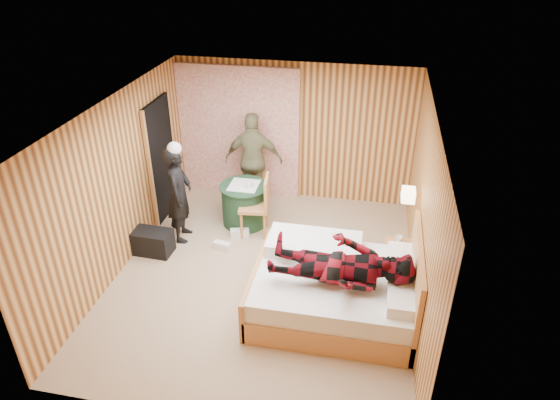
% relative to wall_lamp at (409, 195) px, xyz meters
% --- Properties ---
extents(floor, '(4.20, 5.00, 0.01)m').
position_rel_wall_lamp_xyz_m(floor, '(-1.92, -0.45, -1.30)').
color(floor, tan).
rests_on(floor, ground).
extents(ceiling, '(4.20, 5.00, 0.01)m').
position_rel_wall_lamp_xyz_m(ceiling, '(-1.92, -0.45, 1.20)').
color(ceiling, silver).
rests_on(ceiling, wall_back).
extents(wall_back, '(4.20, 0.02, 2.50)m').
position_rel_wall_lamp_xyz_m(wall_back, '(-1.92, 2.05, -0.05)').
color(wall_back, '#E8A959').
rests_on(wall_back, floor).
extents(wall_left, '(0.02, 5.00, 2.50)m').
position_rel_wall_lamp_xyz_m(wall_left, '(-4.02, -0.45, -0.05)').
color(wall_left, '#E8A959').
rests_on(wall_left, floor).
extents(wall_right, '(0.02, 5.00, 2.50)m').
position_rel_wall_lamp_xyz_m(wall_right, '(0.18, -0.45, -0.05)').
color(wall_right, '#E8A959').
rests_on(wall_right, floor).
extents(curtain, '(2.20, 0.08, 2.40)m').
position_rel_wall_lamp_xyz_m(curtain, '(-2.92, 1.98, -0.10)').
color(curtain, white).
rests_on(curtain, floor).
extents(doorway, '(0.06, 0.90, 2.05)m').
position_rel_wall_lamp_xyz_m(doorway, '(-3.98, 0.95, -0.28)').
color(doorway, black).
rests_on(doorway, floor).
extents(wall_lamp, '(0.26, 0.24, 0.16)m').
position_rel_wall_lamp_xyz_m(wall_lamp, '(0.00, 0.00, 0.00)').
color(wall_lamp, gold).
rests_on(wall_lamp, wall_right).
extents(bed, '(2.14, 1.69, 1.16)m').
position_rel_wall_lamp_xyz_m(bed, '(-0.80, -0.96, -0.97)').
color(bed, tan).
rests_on(bed, floor).
extents(nightstand, '(0.38, 0.52, 0.50)m').
position_rel_wall_lamp_xyz_m(nightstand, '(-0.04, -0.08, -1.04)').
color(nightstand, tan).
rests_on(nightstand, floor).
extents(round_table, '(0.81, 0.81, 0.72)m').
position_rel_wall_lamp_xyz_m(round_table, '(-2.56, 0.90, -0.94)').
color(round_table, '#20462A').
rests_on(round_table, floor).
extents(chair_far, '(0.48, 0.48, 0.93)m').
position_rel_wall_lamp_xyz_m(chair_far, '(-2.57, 1.55, -0.76)').
color(chair_far, tan).
rests_on(chair_far, floor).
extents(chair_near, '(0.52, 0.52, 1.03)m').
position_rel_wall_lamp_xyz_m(chair_near, '(-2.23, 0.64, -0.70)').
color(chair_near, tan).
rests_on(chair_near, floor).
extents(duffel_bag, '(0.69, 0.39, 0.38)m').
position_rel_wall_lamp_xyz_m(duffel_bag, '(-3.77, -0.23, -1.11)').
color(duffel_bag, black).
rests_on(duffel_bag, floor).
extents(sneaker_left, '(0.29, 0.17, 0.12)m').
position_rel_wall_lamp_xyz_m(sneaker_left, '(-2.71, 0.06, -1.24)').
color(sneaker_left, white).
rests_on(sneaker_left, floor).
extents(sneaker_right, '(0.33, 0.21, 0.13)m').
position_rel_wall_lamp_xyz_m(sneaker_right, '(-2.53, 0.46, -1.23)').
color(sneaker_right, white).
rests_on(sneaker_right, floor).
extents(woman_standing, '(0.46, 0.63, 1.60)m').
position_rel_wall_lamp_xyz_m(woman_standing, '(-3.43, 0.27, -0.50)').
color(woman_standing, black).
rests_on(woman_standing, floor).
extents(man_at_table, '(1.05, 0.52, 1.72)m').
position_rel_wall_lamp_xyz_m(man_at_table, '(-2.56, 1.58, -0.44)').
color(man_at_table, olive).
rests_on(man_at_table, floor).
extents(man_on_bed, '(0.86, 0.67, 1.77)m').
position_rel_wall_lamp_xyz_m(man_on_bed, '(-0.77, -1.19, -0.29)').
color(man_on_bed, maroon).
rests_on(man_on_bed, bed).
extents(book_lower, '(0.26, 0.28, 0.02)m').
position_rel_wall_lamp_xyz_m(book_lower, '(-0.04, -0.13, -0.79)').
color(book_lower, white).
rests_on(book_lower, nightstand).
extents(book_upper, '(0.26, 0.28, 0.02)m').
position_rel_wall_lamp_xyz_m(book_upper, '(-0.04, -0.13, -0.77)').
color(book_upper, white).
rests_on(book_upper, nightstand).
extents(cup_nightstand, '(0.10, 0.10, 0.09)m').
position_rel_wall_lamp_xyz_m(cup_nightstand, '(-0.04, 0.05, -0.75)').
color(cup_nightstand, white).
rests_on(cup_nightstand, nightstand).
extents(cup_table, '(0.16, 0.16, 0.10)m').
position_rel_wall_lamp_xyz_m(cup_table, '(-2.46, 0.85, -0.53)').
color(cup_table, white).
rests_on(cup_table, round_table).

